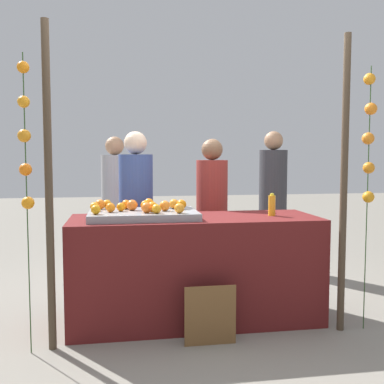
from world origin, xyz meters
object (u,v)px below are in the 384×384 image
vendor_left (136,222)px  juice_bottle (272,205)px  chalkboard_sign (210,316)px  stall_counter (195,269)px  orange_1 (95,207)px  vendor_right (212,222)px  orange_0 (111,208)px

vendor_left → juice_bottle: bearing=-31.2°
chalkboard_sign → vendor_left: (-0.49, 1.19, 0.54)m
vendor_left → stall_counter: bearing=-55.0°
orange_1 → vendor_right: size_ratio=0.05×
chalkboard_sign → orange_0: bearing=146.4°
orange_0 → vendor_left: vendor_left is taller
chalkboard_sign → vendor_right: 1.36m
orange_0 → vendor_right: bearing=37.0°
stall_counter → orange_0: (-0.70, -0.05, 0.54)m
orange_1 → juice_bottle: size_ratio=0.39×
orange_1 → chalkboard_sign: 1.29m
vendor_right → orange_1: bearing=-150.0°
chalkboard_sign → vendor_right: vendor_right is taller
orange_0 → vendor_left: size_ratio=0.05×
orange_0 → stall_counter: bearing=3.9°
orange_0 → vendor_right: (0.99, 0.75, -0.25)m
chalkboard_sign → vendor_right: (0.27, 1.23, 0.51)m
juice_bottle → orange_1: bearing=177.2°
juice_bottle → vendor_left: vendor_left is taller
vendor_left → orange_1: bearing=-120.7°
stall_counter → juice_bottle: 0.86m
stall_counter → vendor_left: 0.87m
orange_1 → stall_counter: bearing=-3.6°
stall_counter → vendor_left: vendor_left is taller
orange_1 → orange_0: bearing=-37.3°
vendor_left → vendor_right: bearing=2.6°
vendor_left → vendor_right: 0.76m
stall_counter → vendor_left: size_ratio=1.27×
vendor_right → chalkboard_sign: bearing=-102.4°
orange_0 → juice_bottle: size_ratio=0.40×
stall_counter → vendor_right: size_ratio=1.32×
vendor_left → orange_0: bearing=-108.1°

